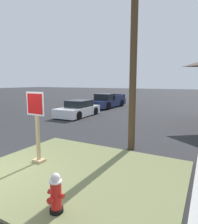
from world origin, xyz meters
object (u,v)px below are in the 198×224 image
pickup_truck_navy (107,102)px  utility_pole (135,14)px  parked_sedan_white (78,109)px  stop_sign (37,128)px  fire_hydrant (56,194)px  manhole_cover (62,145)px

pickup_truck_navy → utility_pole: 13.99m
parked_sedan_white → pickup_truck_navy: pickup_truck_navy is taller
stop_sign → pickup_truck_navy: stop_sign is taller
fire_hydrant → utility_pole: utility_pole is taller
parked_sedan_white → utility_pole: utility_pole is taller
utility_pole → stop_sign: bearing=-126.6°
manhole_cover → stop_sign: bearing=-73.2°
pickup_truck_navy → stop_sign: bearing=-72.1°
fire_hydrant → manhole_cover: (-2.76, 3.55, -0.46)m
stop_sign → manhole_cover: 2.30m
fire_hydrant → manhole_cover: 4.52m
fire_hydrant → utility_pole: bearing=90.7°
parked_sedan_white → utility_pole: bearing=-40.6°
manhole_cover → pickup_truck_navy: (-4.05, 12.40, 0.61)m
stop_sign → manhole_cover: (-0.57, 1.88, -1.19)m
manhole_cover → utility_pole: bearing=20.2°
fire_hydrant → parked_sedan_white: size_ratio=0.20×
pickup_truck_navy → parked_sedan_white: bearing=-86.0°
fire_hydrant → parked_sedan_white: bearing=122.6°
stop_sign → utility_pole: (2.14, 2.88, 3.91)m
parked_sedan_white → pickup_truck_navy: (-0.42, 5.98, 0.07)m
parked_sedan_white → utility_pole: 9.50m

